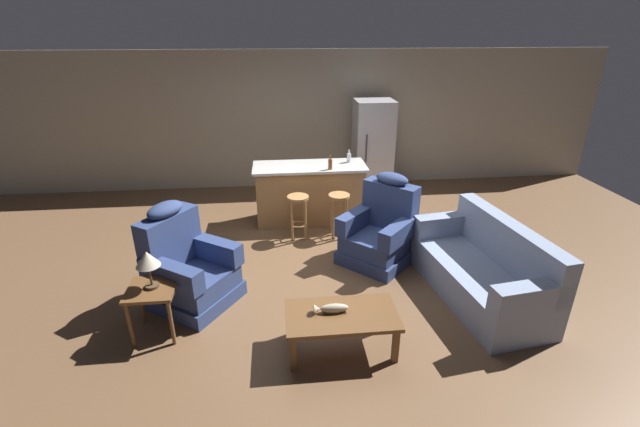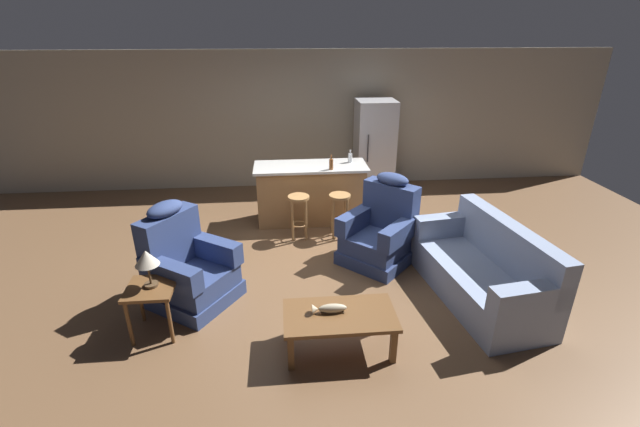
{
  "view_description": "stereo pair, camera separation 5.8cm",
  "coord_description": "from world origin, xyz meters",
  "px_view_note": "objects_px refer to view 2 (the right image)",
  "views": [
    {
      "loc": [
        -0.51,
        -5.15,
        3.0
      ],
      "look_at": [
        0.02,
        -0.1,
        0.75
      ],
      "focal_mm": 24.0,
      "sensor_mm": 36.0,
      "label": 1
    },
    {
      "loc": [
        -0.45,
        -5.16,
        3.0
      ],
      "look_at": [
        0.02,
        -0.1,
        0.75
      ],
      "focal_mm": 24.0,
      "sensor_mm": 36.0,
      "label": 2
    }
  ],
  "objects_px": {
    "kitchen_island": "(311,193)",
    "bottle_short_amber": "(350,158)",
    "bottle_tall_green": "(331,164)",
    "fish_figurine": "(329,309)",
    "couch": "(484,272)",
    "bar_stool_right": "(340,207)",
    "table_lamp": "(147,260)",
    "coffee_table": "(340,318)",
    "refrigerator": "(374,148)",
    "bar_stool_left": "(299,209)",
    "recliner_near_lamp": "(187,268)",
    "recliner_near_island": "(381,232)",
    "end_table": "(152,295)"
  },
  "relations": [
    {
      "from": "couch",
      "to": "bar_stool_right",
      "type": "height_order",
      "value": "couch"
    },
    {
      "from": "recliner_near_lamp",
      "to": "coffee_table",
      "type": "bearing_deg",
      "value": 2.65
    },
    {
      "from": "fish_figurine",
      "to": "coffee_table",
      "type": "bearing_deg",
      "value": -18.37
    },
    {
      "from": "recliner_near_island",
      "to": "fish_figurine",
      "type": "bearing_deg",
      "value": 16.03
    },
    {
      "from": "bar_stool_right",
      "to": "bottle_short_amber",
      "type": "xyz_separation_m",
      "value": [
        0.26,
        0.74,
        0.56
      ]
    },
    {
      "from": "couch",
      "to": "bottle_short_amber",
      "type": "xyz_separation_m",
      "value": [
        -1.21,
        2.5,
        0.69
      ]
    },
    {
      "from": "fish_figurine",
      "to": "end_table",
      "type": "xyz_separation_m",
      "value": [
        -1.79,
        0.4,
        -0.0
      ]
    },
    {
      "from": "couch",
      "to": "bar_stool_left",
      "type": "bearing_deg",
      "value": -48.03
    },
    {
      "from": "recliner_near_lamp",
      "to": "end_table",
      "type": "xyz_separation_m",
      "value": [
        -0.24,
        -0.58,
        0.04
      ]
    },
    {
      "from": "end_table",
      "to": "bottle_tall_green",
      "type": "height_order",
      "value": "bottle_tall_green"
    },
    {
      "from": "end_table",
      "to": "bar_stool_left",
      "type": "distance_m",
      "value": 2.62
    },
    {
      "from": "recliner_near_lamp",
      "to": "bottle_short_amber",
      "type": "bearing_deg",
      "value": 79.02
    },
    {
      "from": "bottle_tall_green",
      "to": "coffee_table",
      "type": "bearing_deg",
      "value": -94.9
    },
    {
      "from": "kitchen_island",
      "to": "bar_stool_right",
      "type": "xyz_separation_m",
      "value": [
        0.39,
        -0.63,
        -0.01
      ]
    },
    {
      "from": "table_lamp",
      "to": "kitchen_island",
      "type": "relative_size",
      "value": 0.23
    },
    {
      "from": "refrigerator",
      "to": "fish_figurine",
      "type": "bearing_deg",
      "value": -107.23
    },
    {
      "from": "refrigerator",
      "to": "bottle_tall_green",
      "type": "relative_size",
      "value": 7.6
    },
    {
      "from": "bar_stool_right",
      "to": "recliner_near_island",
      "type": "bearing_deg",
      "value": -59.09
    },
    {
      "from": "coffee_table",
      "to": "recliner_near_lamp",
      "type": "xyz_separation_m",
      "value": [
        -1.64,
        1.01,
        0.06
      ]
    },
    {
      "from": "recliner_near_lamp",
      "to": "bottle_short_amber",
      "type": "height_order",
      "value": "recliner_near_lamp"
    },
    {
      "from": "fish_figurine",
      "to": "table_lamp",
      "type": "xyz_separation_m",
      "value": [
        -1.78,
        0.42,
        0.41
      ]
    },
    {
      "from": "kitchen_island",
      "to": "bar_stool_right",
      "type": "height_order",
      "value": "kitchen_island"
    },
    {
      "from": "recliner_near_island",
      "to": "end_table",
      "type": "bearing_deg",
      "value": -20.33
    },
    {
      "from": "couch",
      "to": "fish_figurine",
      "type": "bearing_deg",
      "value": 12.4
    },
    {
      "from": "kitchen_island",
      "to": "bottle_short_amber",
      "type": "bearing_deg",
      "value": 9.32
    },
    {
      "from": "kitchen_island",
      "to": "bottle_tall_green",
      "type": "height_order",
      "value": "bottle_tall_green"
    },
    {
      "from": "coffee_table",
      "to": "bottle_tall_green",
      "type": "height_order",
      "value": "bottle_tall_green"
    },
    {
      "from": "kitchen_island",
      "to": "bar_stool_left",
      "type": "distance_m",
      "value": 0.67
    },
    {
      "from": "recliner_near_lamp",
      "to": "refrigerator",
      "type": "xyz_separation_m",
      "value": [
        2.88,
        3.32,
        0.46
      ]
    },
    {
      "from": "table_lamp",
      "to": "bottle_short_amber",
      "type": "distance_m",
      "value": 3.73
    },
    {
      "from": "bottle_short_amber",
      "to": "couch",
      "type": "bearing_deg",
      "value": -64.21
    },
    {
      "from": "coffee_table",
      "to": "bar_stool_left",
      "type": "bearing_deg",
      "value": 96.39
    },
    {
      "from": "end_table",
      "to": "table_lamp",
      "type": "distance_m",
      "value": 0.41
    },
    {
      "from": "table_lamp",
      "to": "bottle_tall_green",
      "type": "bearing_deg",
      "value": 48.94
    },
    {
      "from": "kitchen_island",
      "to": "bottle_tall_green",
      "type": "bearing_deg",
      "value": -38.5
    },
    {
      "from": "refrigerator",
      "to": "bottle_short_amber",
      "type": "xyz_separation_m",
      "value": [
        -0.63,
        -1.09,
        0.15
      ]
    },
    {
      "from": "recliner_near_lamp",
      "to": "kitchen_island",
      "type": "relative_size",
      "value": 0.67
    },
    {
      "from": "refrigerator",
      "to": "bottle_short_amber",
      "type": "distance_m",
      "value": 1.27
    },
    {
      "from": "bar_stool_left",
      "to": "bottle_short_amber",
      "type": "relative_size",
      "value": 3.33
    },
    {
      "from": "bar_stool_right",
      "to": "bottle_short_amber",
      "type": "distance_m",
      "value": 0.96
    },
    {
      "from": "bottle_tall_green",
      "to": "fish_figurine",
      "type": "bearing_deg",
      "value": -96.94
    },
    {
      "from": "refrigerator",
      "to": "bottle_tall_green",
      "type": "bearing_deg",
      "value": -124.39
    },
    {
      "from": "couch",
      "to": "bar_stool_left",
      "type": "relative_size",
      "value": 2.94
    },
    {
      "from": "coffee_table",
      "to": "recliner_near_lamp",
      "type": "distance_m",
      "value": 1.93
    },
    {
      "from": "couch",
      "to": "refrigerator",
      "type": "relative_size",
      "value": 1.13
    },
    {
      "from": "table_lamp",
      "to": "bar_stool_left",
      "type": "xyz_separation_m",
      "value": [
        1.6,
        2.05,
        -0.4
      ]
    },
    {
      "from": "coffee_table",
      "to": "recliner_near_lamp",
      "type": "bearing_deg",
      "value": 148.43
    },
    {
      "from": "refrigerator",
      "to": "bottle_tall_green",
      "type": "distance_m",
      "value": 1.75
    },
    {
      "from": "bottle_tall_green",
      "to": "recliner_near_lamp",
      "type": "bearing_deg",
      "value": -135.18
    },
    {
      "from": "couch",
      "to": "kitchen_island",
      "type": "distance_m",
      "value": 3.04
    }
  ]
}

